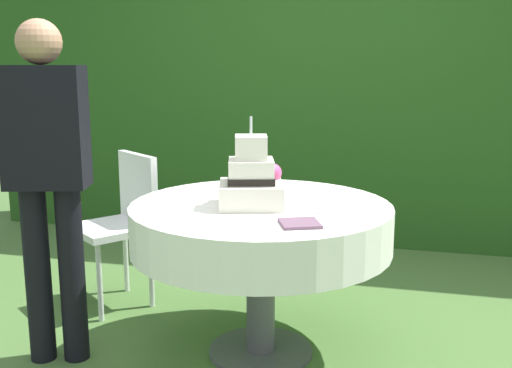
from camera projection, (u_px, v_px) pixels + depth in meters
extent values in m
plane|color=#476B33|center=(261.00, 352.00, 2.97)|extent=(20.00, 20.00, 0.00)
cube|color=#234C19|center=(325.00, 60.00, 4.72)|extent=(5.61, 0.48, 2.87)
cylinder|color=#4C4C51|center=(261.00, 350.00, 2.97)|extent=(0.51, 0.51, 0.02)
cylinder|color=#4C4C51|center=(261.00, 283.00, 2.90)|extent=(0.14, 0.14, 0.73)
cylinder|color=brown|center=(261.00, 207.00, 2.82)|extent=(1.21, 1.21, 0.03)
cylinder|color=white|center=(261.00, 226.00, 2.84)|extent=(1.24, 1.24, 0.21)
cube|color=silver|center=(251.00, 194.00, 2.77)|extent=(0.36, 0.36, 0.11)
cube|color=silver|center=(251.00, 171.00, 2.75)|extent=(0.25, 0.25, 0.11)
cube|color=black|center=(251.00, 179.00, 2.76)|extent=(0.26, 0.26, 0.03)
cube|color=silver|center=(251.00, 147.00, 2.73)|extent=(0.18, 0.18, 0.11)
sphere|color=#E04C8C|center=(272.00, 173.00, 2.86)|extent=(0.09, 0.09, 0.09)
cylinder|color=silver|center=(251.00, 126.00, 2.71)|extent=(0.01, 0.01, 0.09)
cylinder|color=white|center=(328.00, 211.00, 2.65)|extent=(0.10, 0.10, 0.01)
cylinder|color=white|center=(231.00, 191.00, 3.08)|extent=(0.10, 0.10, 0.01)
cube|color=#6B4C60|center=(300.00, 223.00, 2.45)|extent=(0.21, 0.21, 0.01)
cylinder|color=white|center=(76.00, 267.00, 3.54)|extent=(0.03, 0.03, 0.45)
cylinder|color=white|center=(100.00, 282.00, 3.29)|extent=(0.03, 0.03, 0.45)
cylinder|color=white|center=(126.00, 256.00, 3.73)|extent=(0.03, 0.03, 0.45)
cylinder|color=white|center=(151.00, 270.00, 3.49)|extent=(0.03, 0.03, 0.45)
cube|color=white|center=(112.00, 228.00, 3.46)|extent=(0.56, 0.56, 0.04)
cube|color=white|center=(138.00, 187.00, 3.53)|extent=(0.34, 0.27, 0.40)
cylinder|color=black|center=(38.00, 275.00, 2.83)|extent=(0.12, 0.12, 0.85)
cylinder|color=black|center=(72.00, 275.00, 2.83)|extent=(0.12, 0.12, 0.85)
cube|color=black|center=(45.00, 127.00, 2.69)|extent=(0.40, 0.29, 0.55)
sphere|color=#A87A5B|center=(39.00, 42.00, 2.62)|extent=(0.20, 0.20, 0.20)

